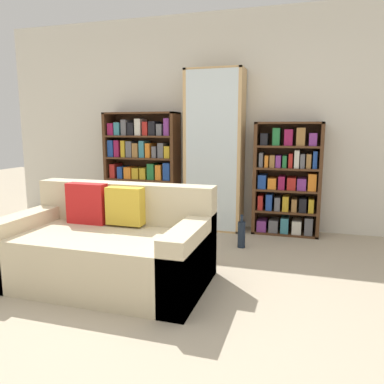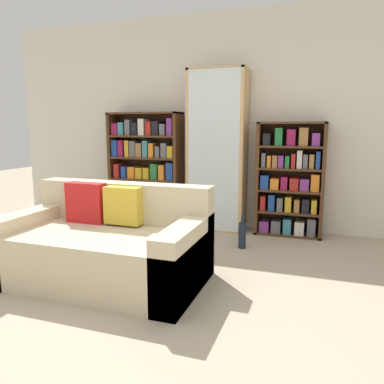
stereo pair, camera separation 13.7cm
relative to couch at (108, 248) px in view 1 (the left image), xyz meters
name	(u,v)px [view 1 (the left image)]	position (x,y,z in m)	size (l,w,h in m)	color
ground_plane	(142,318)	(0.53, -0.51, -0.29)	(16.00, 16.00, 0.00)	tan
wall_back	(225,122)	(0.53, 2.12, 1.06)	(6.30, 0.06, 2.70)	silver
couch	(108,248)	(0.00, 0.00, 0.00)	(1.66, 0.94, 0.80)	beige
bookshelf_left	(143,170)	(-0.54, 1.91, 0.43)	(0.99, 0.32, 1.48)	#4C2D19
display_cabinet	(215,152)	(0.46, 1.90, 0.70)	(0.71, 0.36, 1.98)	tan
bookshelf_right	(287,181)	(1.36, 1.91, 0.36)	(0.78, 0.32, 1.35)	#4C2D19
wine_bottle	(241,234)	(0.93, 1.21, -0.14)	(0.08, 0.08, 0.36)	#192333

